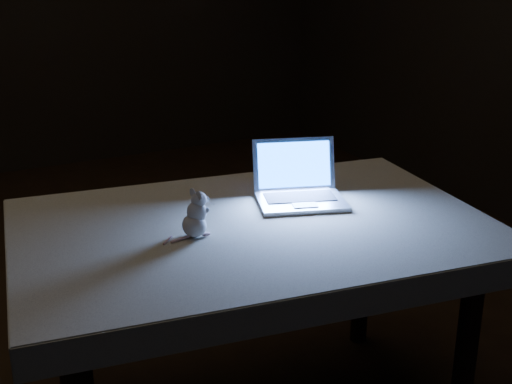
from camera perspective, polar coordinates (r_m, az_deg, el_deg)
floor at (r=2.62m, az=-10.68°, el=-13.37°), size 5.00×5.00×0.00m
table at (r=2.10m, az=-0.18°, el=-11.23°), size 1.35×0.97×0.67m
tablecloth at (r=1.99m, az=-0.96°, el=-3.37°), size 1.40×0.99×0.08m
laptop at (r=2.07m, az=3.85°, el=1.33°), size 0.32×0.30×0.18m
plush_mouse at (r=1.84m, az=-5.20°, el=-1.83°), size 0.11×0.11×0.13m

